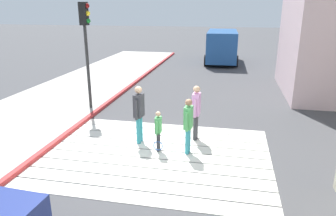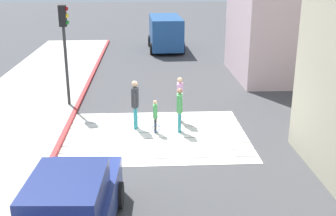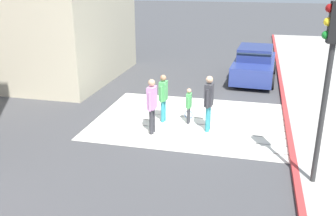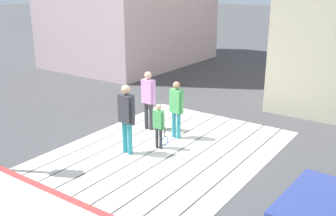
# 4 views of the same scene
# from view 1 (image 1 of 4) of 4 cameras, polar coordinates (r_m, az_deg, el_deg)

# --- Properties ---
(ground_plane) EXTENTS (120.00, 120.00, 0.00)m
(ground_plane) POSITION_cam_1_polar(r_m,az_deg,el_deg) (9.23, -2.03, -8.41)
(ground_plane) COLOR #424244
(crosswalk_stripes) EXTENTS (6.40, 4.90, 0.01)m
(crosswalk_stripes) POSITION_cam_1_polar(r_m,az_deg,el_deg) (9.23, -2.03, -8.38)
(crosswalk_stripes) COLOR silver
(crosswalk_stripes) RESTS_ON ground
(curb_painted) EXTENTS (0.16, 40.00, 0.13)m
(curb_painted) POSITION_cam_1_polar(r_m,az_deg,el_deg) (10.39, -19.84, -6.01)
(curb_painted) COLOR #BC3333
(curb_painted) RESTS_ON ground
(van_down_street) EXTENTS (2.47, 5.26, 2.35)m
(van_down_street) POSITION_cam_1_polar(r_m,az_deg,el_deg) (24.41, 9.69, 11.02)
(van_down_street) COLOR #1E4C8C
(van_down_street) RESTS_ON ground
(traffic_light_corner) EXTENTS (0.39, 0.28, 4.24)m
(traffic_light_corner) POSITION_cam_1_polar(r_m,az_deg,el_deg) (12.78, -14.59, 12.62)
(traffic_light_corner) COLOR #2D2D2D
(traffic_light_corner) RESTS_ON ground
(pedestrian_adult_lead) EXTENTS (0.24, 0.48, 1.64)m
(pedestrian_adult_lead) POSITION_cam_1_polar(r_m,az_deg,el_deg) (8.97, 3.68, -2.58)
(pedestrian_adult_lead) COLOR teal
(pedestrian_adult_lead) RESTS_ON ground
(pedestrian_adult_trailing) EXTENTS (0.25, 0.52, 1.77)m
(pedestrian_adult_trailing) POSITION_cam_1_polar(r_m,az_deg,el_deg) (9.92, 5.09, -0.15)
(pedestrian_adult_trailing) COLOR #333338
(pedestrian_adult_trailing) RESTS_ON ground
(pedestrian_adult_side) EXTENTS (0.26, 0.53, 1.82)m
(pedestrian_adult_side) POSITION_cam_1_polar(r_m,az_deg,el_deg) (9.67, -5.26, -0.44)
(pedestrian_adult_side) COLOR teal
(pedestrian_adult_side) RESTS_ON ground
(pedestrian_child_with_racket) EXTENTS (0.28, 0.38, 1.23)m
(pedestrian_child_with_racket) POSITION_cam_1_polar(r_m,az_deg,el_deg) (9.18, -1.76, -3.87)
(pedestrian_child_with_racket) COLOR #333338
(pedestrian_child_with_racket) RESTS_ON ground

